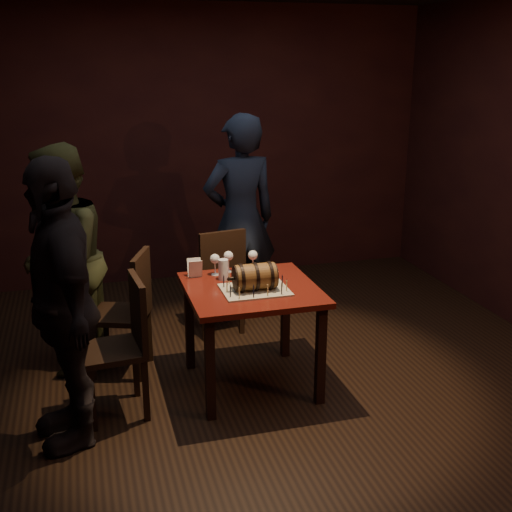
{
  "coord_description": "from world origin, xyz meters",
  "views": [
    {
      "loc": [
        -1.13,
        -4.06,
        2.28
      ],
      "look_at": [
        0.02,
        0.05,
        0.95
      ],
      "focal_mm": 45.0,
      "sensor_mm": 36.0,
      "label": 1
    }
  ],
  "objects_px": {
    "pint_of_ale": "(223,270)",
    "person_left_front": "(62,305)",
    "wine_glass_right": "(253,256)",
    "chair_left_rear": "(130,306)",
    "pub_table": "(251,302)",
    "wine_glass_mid": "(228,257)",
    "chair_left_front": "(124,339)",
    "chair_back": "(219,275)",
    "person_left_rear": "(62,260)",
    "barrel_cake": "(255,277)",
    "person_back": "(240,220)",
    "wine_glass_left": "(215,260)"
  },
  "relations": [
    {
      "from": "pint_of_ale",
      "to": "chair_left_rear",
      "type": "relative_size",
      "value": 0.16
    },
    {
      "from": "barrel_cake",
      "to": "wine_glass_right",
      "type": "bearing_deg",
      "value": 76.39
    },
    {
      "from": "wine_glass_left",
      "to": "person_left_front",
      "type": "relative_size",
      "value": 0.09
    },
    {
      "from": "chair_left_rear",
      "to": "person_left_front",
      "type": "bearing_deg",
      "value": -119.03
    },
    {
      "from": "person_left_front",
      "to": "wine_glass_mid",
      "type": "bearing_deg",
      "value": 110.57
    },
    {
      "from": "wine_glass_left",
      "to": "person_left_rear",
      "type": "bearing_deg",
      "value": 161.96
    },
    {
      "from": "chair_back",
      "to": "person_back",
      "type": "bearing_deg",
      "value": 47.55
    },
    {
      "from": "person_left_front",
      "to": "wine_glass_right",
      "type": "bearing_deg",
      "value": 106.05
    },
    {
      "from": "wine_glass_right",
      "to": "chair_back",
      "type": "distance_m",
      "value": 0.72
    },
    {
      "from": "chair_left_front",
      "to": "wine_glass_right",
      "type": "bearing_deg",
      "value": 24.58
    },
    {
      "from": "chair_back",
      "to": "person_back",
      "type": "distance_m",
      "value": 0.56
    },
    {
      "from": "wine_glass_left",
      "to": "pint_of_ale",
      "type": "bearing_deg",
      "value": -72.02
    },
    {
      "from": "pub_table",
      "to": "wine_glass_mid",
      "type": "height_order",
      "value": "wine_glass_mid"
    },
    {
      "from": "barrel_cake",
      "to": "wine_glass_right",
      "type": "relative_size",
      "value": 2.1
    },
    {
      "from": "pub_table",
      "to": "person_left_front",
      "type": "xyz_separation_m",
      "value": [
        -1.25,
        -0.35,
        0.24
      ]
    },
    {
      "from": "wine_glass_mid",
      "to": "chair_back",
      "type": "distance_m",
      "value": 0.68
    },
    {
      "from": "wine_glass_mid",
      "to": "chair_left_front",
      "type": "distance_m",
      "value": 1.01
    },
    {
      "from": "chair_left_rear",
      "to": "chair_left_front",
      "type": "xyz_separation_m",
      "value": [
        -0.08,
        -0.58,
        0.0
      ]
    },
    {
      "from": "person_left_rear",
      "to": "wine_glass_left",
      "type": "bearing_deg",
      "value": 84.07
    },
    {
      "from": "person_back",
      "to": "person_left_rear",
      "type": "relative_size",
      "value": 1.08
    },
    {
      "from": "chair_left_front",
      "to": "person_back",
      "type": "height_order",
      "value": "person_back"
    },
    {
      "from": "wine_glass_left",
      "to": "chair_left_front",
      "type": "xyz_separation_m",
      "value": [
        -0.7,
        -0.44,
        -0.35
      ]
    },
    {
      "from": "wine_glass_mid",
      "to": "chair_left_rear",
      "type": "height_order",
      "value": "chair_left_rear"
    },
    {
      "from": "wine_glass_left",
      "to": "chair_left_rear",
      "type": "bearing_deg",
      "value": 167.99
    },
    {
      "from": "wine_glass_right",
      "to": "person_left_front",
      "type": "distance_m",
      "value": 1.51
    },
    {
      "from": "wine_glass_left",
      "to": "person_back",
      "type": "xyz_separation_m",
      "value": [
        0.43,
        0.92,
        0.05
      ]
    },
    {
      "from": "person_left_rear",
      "to": "person_left_front",
      "type": "xyz_separation_m",
      "value": [
        0.01,
        -1.01,
        0.03
      ]
    },
    {
      "from": "wine_glass_right",
      "to": "person_left_front",
      "type": "xyz_separation_m",
      "value": [
        -1.35,
        -0.67,
        0.02
      ]
    },
    {
      "from": "pint_of_ale",
      "to": "person_left_front",
      "type": "distance_m",
      "value": 1.23
    },
    {
      "from": "person_back",
      "to": "wine_glass_mid",
      "type": "bearing_deg",
      "value": 62.74
    },
    {
      "from": "wine_glass_mid",
      "to": "chair_left_rear",
      "type": "relative_size",
      "value": 0.17
    },
    {
      "from": "pub_table",
      "to": "chair_left_front",
      "type": "height_order",
      "value": "chair_left_front"
    },
    {
      "from": "person_left_front",
      "to": "pint_of_ale",
      "type": "bearing_deg",
      "value": 106.18
    },
    {
      "from": "wine_glass_right",
      "to": "pint_of_ale",
      "type": "distance_m",
      "value": 0.29
    },
    {
      "from": "pint_of_ale",
      "to": "person_left_front",
      "type": "relative_size",
      "value": 0.08
    },
    {
      "from": "person_left_front",
      "to": "pub_table",
      "type": "bearing_deg",
      "value": 95.02
    },
    {
      "from": "barrel_cake",
      "to": "person_left_rear",
      "type": "distance_m",
      "value": 1.47
    },
    {
      "from": "chair_back",
      "to": "wine_glass_left",
      "type": "bearing_deg",
      "value": -104.27
    },
    {
      "from": "person_left_front",
      "to": "person_left_rear",
      "type": "bearing_deg",
      "value": 170.11
    },
    {
      "from": "wine_glass_right",
      "to": "chair_left_rear",
      "type": "bearing_deg",
      "value": 172.44
    },
    {
      "from": "barrel_cake",
      "to": "person_left_rear",
      "type": "xyz_separation_m",
      "value": [
        -1.26,
        0.75,
        -0.0
      ]
    },
    {
      "from": "wine_glass_mid",
      "to": "person_left_front",
      "type": "xyz_separation_m",
      "value": [
        -1.17,
        -0.71,
        0.02
      ]
    },
    {
      "from": "chair_back",
      "to": "person_left_rear",
      "type": "distance_m",
      "value": 1.31
    },
    {
      "from": "pub_table",
      "to": "pint_of_ale",
      "type": "relative_size",
      "value": 6.0
    },
    {
      "from": "wine_glass_mid",
      "to": "chair_back",
      "type": "height_order",
      "value": "chair_back"
    },
    {
      "from": "wine_glass_left",
      "to": "person_left_rear",
      "type": "distance_m",
      "value": 1.13
    },
    {
      "from": "chair_back",
      "to": "person_left_rear",
      "type": "relative_size",
      "value": 0.55
    },
    {
      "from": "pub_table",
      "to": "chair_left_rear",
      "type": "bearing_deg",
      "value": 150.95
    },
    {
      "from": "person_back",
      "to": "chair_back",
      "type": "bearing_deg",
      "value": 39.98
    },
    {
      "from": "wine_glass_mid",
      "to": "person_left_front",
      "type": "height_order",
      "value": "person_left_front"
    }
  ]
}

